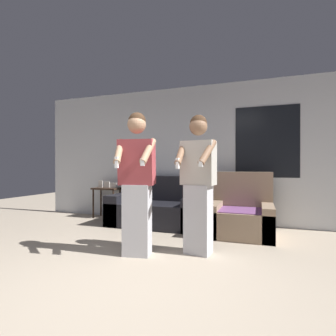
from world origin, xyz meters
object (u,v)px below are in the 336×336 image
object	(u,v)px
armchair	(241,215)
side_table	(107,192)
couch	(159,209)
person_right	(198,182)
person_left	(137,182)

from	to	relation	value
armchair	side_table	xyz separation A→B (m)	(-2.82, 0.48, 0.24)
armchair	side_table	size ratio (longest dim) A/B	1.26
couch	armchair	world-z (taller)	armchair
side_table	couch	bearing A→B (deg)	-11.45
armchair	person_right	world-z (taller)	person_right
couch	person_right	world-z (taller)	person_right
couch	armchair	distance (m)	1.54
armchair	side_table	bearing A→B (deg)	170.32
armchair	person_left	world-z (taller)	person_left
couch	side_table	distance (m)	1.35
armchair	person_left	xyz separation A→B (m)	(-1.15, -1.47, 0.60)
couch	armchair	xyz separation A→B (m)	(1.52, -0.22, 0.01)
couch	side_table	xyz separation A→B (m)	(-1.30, 0.26, 0.24)
armchair	person_right	distance (m)	1.37
side_table	person_right	world-z (taller)	person_right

